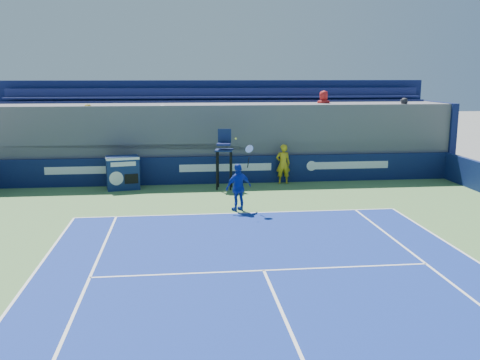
{
  "coord_description": "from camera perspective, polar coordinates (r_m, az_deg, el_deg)",
  "views": [
    {
      "loc": [
        -1.95,
        -5.71,
        4.68
      ],
      "look_at": [
        0.0,
        11.5,
        1.25
      ],
      "focal_mm": 40.0,
      "sensor_mm": 36.0,
      "label": 1
    }
  ],
  "objects": [
    {
      "name": "tennis_player",
      "position": [
        18.47,
        -0.15,
        -0.78
      ],
      "size": [
        1.05,
        0.76,
        2.57
      ],
      "color": "#1430A3",
      "rests_on": "apron"
    },
    {
      "name": "match_clock",
      "position": [
        22.49,
        -12.4,
        0.85
      ],
      "size": [
        1.43,
        0.96,
        1.4
      ],
      "color": "#102051",
      "rests_on": "ground"
    },
    {
      "name": "umpire_chair",
      "position": [
        22.0,
        -1.7,
        2.96
      ],
      "size": [
        0.81,
        0.81,
        2.48
      ],
      "color": "black",
      "rests_on": "ground"
    },
    {
      "name": "ball_person",
      "position": [
        23.21,
        4.62,
        1.72
      ],
      "size": [
        0.63,
        0.42,
        1.72
      ],
      "primitive_type": "imported",
      "rotation": [
        0.0,
        0.0,
        3.13
      ],
      "color": "gold",
      "rests_on": "apron"
    },
    {
      "name": "back_hoarding",
      "position": [
        23.25,
        -1.55,
        1.09
      ],
      "size": [
        20.4,
        0.21,
        1.2
      ],
      "color": "#0C1743",
      "rests_on": "ground"
    },
    {
      "name": "stadium_seating",
      "position": [
        25.09,
        -1.97,
        4.68
      ],
      "size": [
        21.0,
        4.05,
        4.4
      ],
      "color": "#545359",
      "rests_on": "ground"
    }
  ]
}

